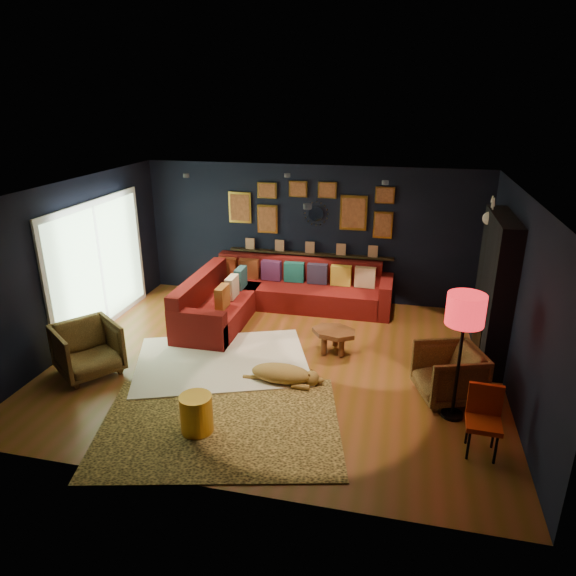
% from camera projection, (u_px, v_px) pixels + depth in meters
% --- Properties ---
extents(floor, '(6.50, 6.50, 0.00)m').
position_uv_depth(floor, '(276.00, 361.00, 7.78)').
color(floor, brown).
rests_on(floor, ground).
extents(room_walls, '(6.50, 6.50, 6.50)m').
position_uv_depth(room_walls, '(276.00, 261.00, 7.22)').
color(room_walls, black).
rests_on(room_walls, ground).
extents(sectional, '(3.41, 2.69, 0.86)m').
position_uv_depth(sectional, '(268.00, 296.00, 9.45)').
color(sectional, maroon).
rests_on(sectional, ground).
extents(ledge, '(3.20, 0.12, 0.04)m').
position_uv_depth(ledge, '(310.00, 254.00, 9.90)').
color(ledge, black).
rests_on(ledge, room_walls).
extents(gallery_wall, '(3.15, 0.04, 1.02)m').
position_uv_depth(gallery_wall, '(310.00, 208.00, 9.63)').
color(gallery_wall, gold).
rests_on(gallery_wall, room_walls).
extents(sunburst_mirror, '(0.47, 0.16, 0.47)m').
position_uv_depth(sunburst_mirror, '(316.00, 214.00, 9.64)').
color(sunburst_mirror, silver).
rests_on(sunburst_mirror, room_walls).
extents(fireplace, '(0.31, 1.60, 2.20)m').
position_uv_depth(fireplace, '(493.00, 294.00, 7.59)').
color(fireplace, black).
rests_on(fireplace, ground).
extents(deer_head, '(0.50, 0.28, 0.45)m').
position_uv_depth(deer_head, '(501.00, 219.00, 7.68)').
color(deer_head, white).
rests_on(deer_head, fireplace).
extents(sliding_door, '(0.06, 2.80, 2.20)m').
position_uv_depth(sliding_door, '(99.00, 266.00, 8.61)').
color(sliding_door, white).
rests_on(sliding_door, ground).
extents(ceiling_spots, '(3.30, 2.50, 0.06)m').
position_uv_depth(ceiling_spots, '(288.00, 183.00, 7.61)').
color(ceiling_spots, black).
rests_on(ceiling_spots, room_walls).
extents(shag_rug, '(3.01, 2.61, 0.03)m').
position_uv_depth(shag_rug, '(222.00, 361.00, 7.76)').
color(shag_rug, white).
rests_on(shag_rug, ground).
extents(leopard_rug, '(3.31, 2.70, 0.02)m').
position_uv_depth(leopard_rug, '(220.00, 425.00, 6.27)').
color(leopard_rug, tan).
rests_on(leopard_rug, ground).
extents(coffee_table, '(0.82, 0.68, 0.36)m').
position_uv_depth(coffee_table, '(334.00, 334.00, 7.93)').
color(coffee_table, '#5B2F14').
rests_on(coffee_table, shag_rug).
extents(pouf, '(0.47, 0.47, 0.31)m').
position_uv_depth(pouf, '(222.00, 312.00, 9.08)').
color(pouf, maroon).
rests_on(pouf, shag_rug).
extents(armchair_left, '(1.09, 1.10, 0.83)m').
position_uv_depth(armchair_left, '(87.00, 347.00, 7.32)').
color(armchair_left, '#AD7E3B').
rests_on(armchair_left, ground).
extents(armchair_right, '(0.93, 0.96, 0.79)m').
position_uv_depth(armchair_right, '(449.00, 371.00, 6.72)').
color(armchair_right, '#AD7E3B').
rests_on(armchair_right, ground).
extents(gold_stool, '(0.39, 0.39, 0.49)m').
position_uv_depth(gold_stool, '(196.00, 414.00, 6.07)').
color(gold_stool, gold).
rests_on(gold_stool, ground).
extents(orange_chair, '(0.39, 0.39, 0.80)m').
position_uv_depth(orange_chair, '(484.00, 414.00, 5.68)').
color(orange_chair, black).
rests_on(orange_chair, ground).
extents(floor_lamp, '(0.45, 0.45, 1.64)m').
position_uv_depth(floor_lamp, '(465.00, 315.00, 5.97)').
color(floor_lamp, black).
rests_on(floor_lamp, ground).
extents(dog, '(1.16, 0.59, 0.36)m').
position_uv_depth(dog, '(281.00, 370.00, 7.14)').
color(dog, '#AE863E').
rests_on(dog, leopard_rug).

